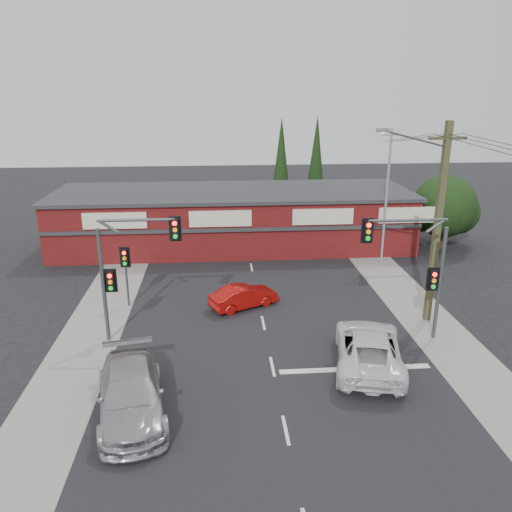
{
  "coord_description": "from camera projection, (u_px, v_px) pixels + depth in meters",
  "views": [
    {
      "loc": [
        -2.2,
        -19.76,
        11.3
      ],
      "look_at": [
        -0.39,
        3.0,
        3.7
      ],
      "focal_mm": 35.0,
      "sensor_mm": 36.0,
      "label": 1
    }
  ],
  "objects": [
    {
      "name": "traffic_mast_left",
      "position": [
        125.0,
        261.0,
        22.59
      ],
      "size": [
        3.77,
        0.27,
        5.97
      ],
      "color": "#47494C",
      "rests_on": "ground"
    },
    {
      "name": "road_strip",
      "position": [
        260.0,
        309.0,
        27.15
      ],
      "size": [
        14.0,
        70.0,
        0.01
      ],
      "primitive_type": "cube",
      "color": "black",
      "rests_on": "ground"
    },
    {
      "name": "conifer_near",
      "position": [
        281.0,
        160.0,
        43.65
      ],
      "size": [
        1.8,
        1.8,
        9.25
      ],
      "color": "#2D2116",
      "rests_on": "ground"
    },
    {
      "name": "shop_building",
      "position": [
        233.0,
        218.0,
        37.74
      ],
      "size": [
        27.3,
        8.4,
        4.22
      ],
      "color": "#4E0F10",
      "rests_on": "ground"
    },
    {
      "name": "white_suv",
      "position": [
        368.0,
        348.0,
        21.38
      ],
      "size": [
        3.96,
        6.33,
        1.63
      ],
      "primitive_type": "imported",
      "rotation": [
        0.0,
        0.0,
        2.92
      ],
      "color": "silver",
      "rests_on": "ground"
    },
    {
      "name": "stop_line",
      "position": [
        355.0,
        369.0,
        21.26
      ],
      "size": [
        6.5,
        0.35,
        0.01
      ],
      "primitive_type": "cube",
      "color": "silver",
      "rests_on": "ground"
    },
    {
      "name": "verge_right",
      "position": [
        412.0,
        303.0,
        27.78
      ],
      "size": [
        3.0,
        70.0,
        0.02
      ],
      "primitive_type": "cube",
      "color": "gray",
      "rests_on": "ground"
    },
    {
      "name": "utility_pole",
      "position": [
        436.0,
        218.0,
        24.17
      ],
      "size": [
        4.38,
        0.59,
        10.0
      ],
      "color": "#4A4829",
      "rests_on": "ground"
    },
    {
      "name": "conifer_far",
      "position": [
        316.0,
        157.0,
        45.81
      ],
      "size": [
        1.8,
        1.8,
        9.25
      ],
      "color": "#2D2116",
      "rests_on": "ground"
    },
    {
      "name": "tree_cluster",
      "position": [
        444.0,
        209.0,
        37.21
      ],
      "size": [
        5.9,
        5.1,
        5.5
      ],
      "color": "#2D2116",
      "rests_on": "ground"
    },
    {
      "name": "ground",
      "position": [
        270.0,
        355.0,
        22.42
      ],
      "size": [
        120.0,
        120.0,
        0.0
      ],
      "primitive_type": "plane",
      "color": "black",
      "rests_on": "ground"
    },
    {
      "name": "silver_suv",
      "position": [
        131.0,
        394.0,
        18.11
      ],
      "size": [
        3.34,
        6.05,
        1.66
      ],
      "primitive_type": "imported",
      "rotation": [
        0.0,
        0.0,
        0.19
      ],
      "color": "#A4A7A9",
      "rests_on": "ground"
    },
    {
      "name": "red_sedan",
      "position": [
        244.0,
        296.0,
        27.18
      ],
      "size": [
        3.97,
        2.87,
        1.24
      ],
      "primitive_type": "imported",
      "rotation": [
        0.0,
        0.0,
        2.04
      ],
      "color": "#980C09",
      "rests_on": "ground"
    },
    {
      "name": "lane_dashes",
      "position": [
        267.0,
        343.0,
        23.45
      ],
      "size": [
        0.12,
        39.79,
        0.01
      ],
      "color": "silver",
      "rests_on": "ground"
    },
    {
      "name": "traffic_mast_right",
      "position": [
        418.0,
        261.0,
        22.64
      ],
      "size": [
        3.96,
        0.27,
        5.97
      ],
      "color": "#47494C",
      "rests_on": "ground"
    },
    {
      "name": "pedestal_signal",
      "position": [
        125.0,
        264.0,
        26.8
      ],
      "size": [
        0.55,
        0.27,
        3.38
      ],
      "color": "#47494C",
      "rests_on": "ground"
    },
    {
      "name": "verge_left",
      "position": [
        101.0,
        314.0,
        26.51
      ],
      "size": [
        3.0,
        70.0,
        0.02
      ],
      "primitive_type": "cube",
      "color": "gray",
      "rests_on": "ground"
    },
    {
      "name": "steel_pole",
      "position": [
        387.0,
        195.0,
        32.96
      ],
      "size": [
        1.2,
        0.16,
        9.0
      ],
      "color": "gray",
      "rests_on": "ground"
    }
  ]
}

